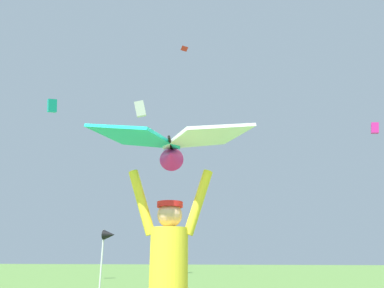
# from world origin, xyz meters

# --- Properties ---
(kite_flyer_person) EXTENTS (0.81, 0.39, 1.92)m
(kite_flyer_person) POSITION_xyz_m (0.07, 0.08, 0.94)
(kite_flyer_person) COLOR #424751
(kite_flyer_person) RESTS_ON ground
(held_stunt_kite) EXTENTS (1.60, 0.96, 0.38)m
(held_stunt_kite) POSITION_xyz_m (0.08, 0.02, 2.18)
(held_stunt_kite) COLOR black
(distant_kite_magenta_overhead_distant) EXTENTS (0.78, 0.80, 1.06)m
(distant_kite_magenta_overhead_distant) POSITION_xyz_m (11.54, 28.27, 12.11)
(distant_kite_magenta_overhead_distant) COLOR #DB2393
(distant_kite_white_low_left) EXTENTS (0.97, 1.07, 1.32)m
(distant_kite_white_low_left) POSITION_xyz_m (-7.06, 18.73, 11.33)
(distant_kite_white_low_left) COLOR white
(distant_kite_red_mid_left) EXTENTS (0.80, 0.78, 0.27)m
(distant_kite_red_mid_left) POSITION_xyz_m (-5.64, 27.07, 21.69)
(distant_kite_red_mid_left) COLOR red
(distant_kite_teal_mid_right) EXTENTS (0.64, 0.76, 0.81)m
(distant_kite_teal_mid_right) POSITION_xyz_m (-9.52, 11.98, 8.76)
(distant_kite_teal_mid_right) COLOR #19B2AD
(marker_flag) EXTENTS (0.30, 0.24, 1.76)m
(marker_flag) POSITION_xyz_m (-2.65, 4.86, 1.52)
(marker_flag) COLOR silver
(marker_flag) RESTS_ON ground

